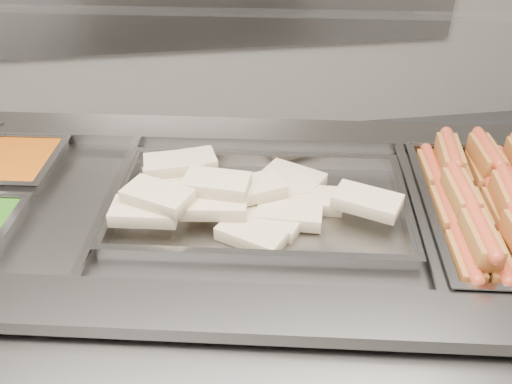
{
  "coord_description": "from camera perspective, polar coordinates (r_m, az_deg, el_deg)",
  "views": [
    {
      "loc": [
        -0.22,
        -0.93,
        1.86
      ],
      "look_at": [
        -0.05,
        0.28,
        1.02
      ],
      "focal_mm": 40.0,
      "sensor_mm": 36.0,
      "label": 1
    }
  ],
  "objects": [
    {
      "name": "steam_counter",
      "position": [
        1.84,
        -1.77,
        -13.47
      ],
      "size": [
        2.22,
        1.31,
        0.99
      ],
      "color": "slate",
      "rests_on": "ground"
    },
    {
      "name": "sneeze_guard",
      "position": [
        1.54,
        -1.62,
        17.0
      ],
      "size": [
        1.85,
        0.67,
        0.49
      ],
      "color": "silver",
      "rests_on": "steam_counter"
    },
    {
      "name": "pan_hotdogs",
      "position": [
        1.63,
        22.99,
        -2.76
      ],
      "size": [
        0.49,
        0.67,
        0.11
      ],
      "color": "gray",
      "rests_on": "steam_counter"
    },
    {
      "name": "pan_wraps",
      "position": [
        1.52,
        0.42,
        -1.7
      ],
      "size": [
        0.82,
        0.58,
        0.08
      ],
      "color": "gray",
      "rests_on": "steam_counter"
    },
    {
      "name": "pan_beans",
      "position": [
        1.85,
        -24.14,
        1.83
      ],
      "size": [
        0.38,
        0.32,
        0.11
      ],
      "color": "gray",
      "rests_on": "steam_counter"
    },
    {
      "name": "hotdogs_in_buns",
      "position": [
        1.6,
        23.41,
        -1.17
      ],
      "size": [
        0.43,
        0.62,
        0.13
      ],
      "color": "#AA5E23",
      "rests_on": "pan_hotdogs"
    },
    {
      "name": "tortilla_wraps",
      "position": [
        1.5,
        -2.1,
        -0.22
      ],
      "size": [
        0.74,
        0.44,
        0.11
      ],
      "color": "#D1B78C",
      "rests_on": "pan_wraps"
    }
  ]
}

